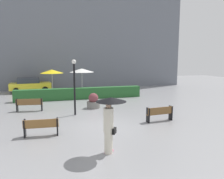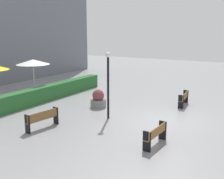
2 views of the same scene
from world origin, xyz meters
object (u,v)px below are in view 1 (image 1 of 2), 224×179
Objects in this scene: lamp_post at (74,81)px; patio_umbrella_white at (82,70)px; parked_car at (30,85)px; pedestrian_with_umbrella at (110,115)px; bench_near_right at (160,113)px; bench_far_left at (29,104)px; bench_near_left at (41,126)px; patio_umbrella_yellow at (52,71)px; planter_pot at (93,102)px.

lamp_post is 1.33× the size of patio_umbrella_white.
parked_car is at bearing 142.36° from patio_umbrella_white.
pedestrian_with_umbrella is 6.19m from lamp_post.
bench_near_right is at bearing -31.23° from lamp_post.
bench_far_left is 8.80m from pedestrian_with_umbrella.
parked_car is (-1.72, 14.47, 0.33)m from bench_near_left.
patio_umbrella_yellow is at bearing 86.94° from bench_near_left.
patio_umbrella_yellow reaches higher than parked_car.
parked_car is (-2.32, 3.19, -1.56)m from patio_umbrella_yellow.
bench_near_left is at bearing -83.22° from parked_car.
bench_near_right is 12.23m from patio_umbrella_yellow.
bench_far_left is 7.06m from patio_umbrella_white.
patio_umbrella_yellow is at bearing 99.60° from lamp_post.
patio_umbrella_yellow is 2.86m from patio_umbrella_white.
bench_far_left reaches higher than bench_near_left.
parked_car reaches higher than bench_far_left.
planter_pot is at bearing -65.27° from patio_umbrella_yellow.
planter_pot is at bearing -2.78° from bench_far_left.
lamp_post is at bearing 96.20° from pedestrian_with_umbrella.
pedestrian_with_umbrella is 0.50× the size of parked_car.
bench_near_left is 3.83m from pedestrian_with_umbrella.
patio_umbrella_yellow is at bearing 165.12° from patio_umbrella_white.
patio_umbrella_yellow is at bearing 98.11° from pedestrian_with_umbrella.
bench_far_left is 0.82× the size of pedestrian_with_umbrella.
bench_far_left is at bearing 148.18° from bench_near_right.
parked_car is at bearing 108.34° from lamp_post.
bench_far_left is at bearing -105.00° from patio_umbrella_yellow.
patio_umbrella_white is 6.63m from parked_car.
patio_umbrella_white reaches higher than patio_umbrella_yellow.
patio_umbrella_white is 0.61× the size of parked_car.
bench_near_left is at bearing -107.68° from patio_umbrella_white.
bench_far_left is 0.69× the size of patio_umbrella_yellow.
patio_umbrella_white is at bearing 107.56° from bench_near_right.
planter_pot reaches higher than bench_near_left.
bench_far_left is at bearing -85.41° from parked_car.
pedestrian_with_umbrella is at bearing -139.18° from bench_near_right.
lamp_post is at bearing -71.66° from parked_car.
bench_far_left is 4.43m from planter_pot.
bench_near_left is 1.45× the size of planter_pot.
pedestrian_with_umbrella is 13.25m from patio_umbrella_white.
lamp_post is 7.22m from patio_umbrella_white.
parked_car is (-5.08, 3.92, -1.66)m from patio_umbrella_white.
pedestrian_with_umbrella reaches higher than bench_far_left.
pedestrian_with_umbrella is 0.62× the size of lamp_post.
patio_umbrella_white reaches higher than bench_near_right.
patio_umbrella_white reaches higher than pedestrian_with_umbrella.
lamp_post is at bearing -32.74° from bench_far_left.
pedestrian_with_umbrella is 14.09m from patio_umbrella_yellow.
planter_pot is at bearing 124.52° from bench_near_right.
planter_pot is at bearing 47.59° from lamp_post.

